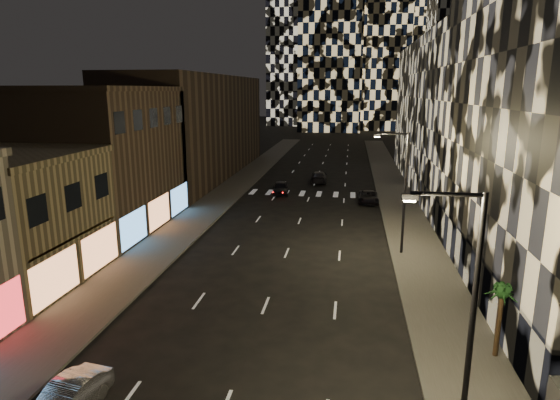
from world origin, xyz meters
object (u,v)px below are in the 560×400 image
(car_silver_parked, at_px, (66,400))
(palm_tree, at_px, (502,297))
(car_dark_oncoming, at_px, (319,177))
(car_dark_rightlane, at_px, (368,197))
(streetlight_far, at_px, (402,185))
(car_dark_midlane, at_px, (281,188))
(streetlight_near, at_px, (466,308))

(car_silver_parked, height_order, palm_tree, palm_tree)
(car_silver_parked, relative_size, palm_tree, 1.14)
(car_dark_oncoming, bearing_deg, car_dark_rightlane, 117.48)
(streetlight_far, distance_m, car_dark_midlane, 23.06)
(streetlight_far, height_order, palm_tree, streetlight_far)
(streetlight_near, height_order, car_dark_midlane, streetlight_near)
(car_dark_midlane, distance_m, palm_tree, 36.30)
(palm_tree, bearing_deg, car_dark_midlane, 114.46)
(streetlight_near, relative_size, car_dark_midlane, 2.04)
(streetlight_near, bearing_deg, car_dark_midlane, 106.81)
(streetlight_far, relative_size, car_dark_midlane, 2.04)
(streetlight_far, xyz_separation_m, car_dark_rightlane, (-1.70, 16.34, -4.72))
(streetlight_near, xyz_separation_m, streetlight_far, (0.00, 20.00, 0.00))
(car_silver_parked, bearing_deg, car_dark_midlane, 94.29)
(car_dark_midlane, height_order, car_dark_oncoming, car_dark_midlane)
(streetlight_near, distance_m, car_silver_parked, 14.91)
(car_silver_parked, distance_m, car_dark_rightlane, 38.72)
(streetlight_near, xyz_separation_m, car_dark_oncoming, (-7.85, 47.12, -4.61))
(car_dark_midlane, height_order, palm_tree, palm_tree)
(streetlight_near, relative_size, car_silver_parked, 2.23)
(streetlight_far, xyz_separation_m, palm_tree, (3.15, -13.75, -2.28))
(car_dark_oncoming, xyz_separation_m, car_dark_rightlane, (6.16, -10.78, -0.10))
(streetlight_far, distance_m, car_dark_rightlane, 17.10)
(car_silver_parked, bearing_deg, streetlight_far, 62.75)
(car_dark_oncoming, relative_size, palm_tree, 1.44)
(car_silver_parked, height_order, car_dark_midlane, car_dark_midlane)
(streetlight_near, relative_size, car_dark_rightlane, 1.97)
(car_dark_midlane, relative_size, car_dark_rightlane, 0.97)
(car_silver_parked, bearing_deg, streetlight_near, 8.89)
(car_dark_oncoming, bearing_deg, palm_tree, 102.81)
(streetlight_far, bearing_deg, car_dark_oncoming, 106.15)
(car_dark_midlane, bearing_deg, car_dark_oncoming, 57.49)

